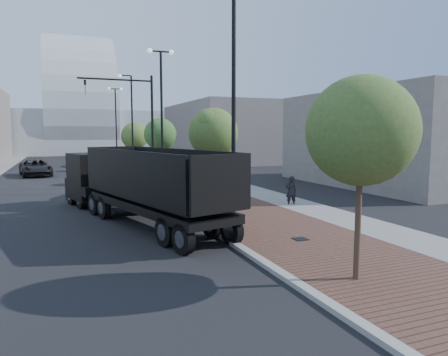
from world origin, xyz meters
name	(u,v)px	position (x,y,z in m)	size (l,w,h in m)	color
sidewalk	(151,169)	(3.50, 40.00, 0.06)	(7.00, 140.00, 0.12)	#4C2D23
concrete_strip	(175,168)	(6.20, 40.00, 0.07)	(2.40, 140.00, 0.13)	slate
curb	(119,170)	(0.00, 40.00, 0.07)	(0.30, 140.00, 0.14)	gray
dump_truck	(120,186)	(-2.99, 15.60, 1.38)	(5.81, 13.47, 3.28)	black
white_sedan	(102,187)	(-3.35, 20.85, 0.74)	(1.56, 4.49, 1.48)	silver
dark_car_mid	(36,168)	(-7.85, 36.93, 0.75)	(2.49, 5.41, 1.50)	black
dark_car_far	(81,161)	(-3.49, 46.69, 0.67)	(1.87, 4.59, 1.33)	black
pedestrian	(291,191)	(5.89, 14.54, 0.82)	(0.60, 0.39, 1.64)	black
streetlight_1	(231,123)	(0.49, 10.00, 4.34)	(1.44, 0.56, 9.21)	black
streetlight_2	(162,119)	(0.60, 22.00, 4.82)	(1.72, 0.56, 9.28)	black
streetlight_3	(131,129)	(0.49, 34.00, 4.34)	(1.44, 0.56, 9.21)	black
streetlight_4	(116,126)	(0.60, 46.00, 4.82)	(1.72, 0.56, 9.28)	black
traffic_mast	(140,118)	(-0.30, 25.00, 4.98)	(5.09, 0.20, 8.00)	black
tree_0	(362,131)	(1.65, 4.02, 3.99)	(2.82, 2.82, 5.42)	#382619
tree_1	(214,133)	(1.65, 15.02, 3.94)	(2.54, 2.51, 5.21)	#382619
tree_2	(161,134)	(1.65, 27.02, 3.84)	(2.52, 2.49, 5.09)	#382619
tree_3	(135,136)	(1.65, 39.02, 3.61)	(2.82, 2.82, 5.03)	#382619
convention_center	(79,123)	(-2.00, 85.00, 6.00)	(50.00, 30.00, 50.00)	#A6ADB0
commercial_block_ne	(224,133)	(16.00, 50.00, 4.00)	(12.00, 22.00, 8.00)	#69625E
commercial_block_e	(393,139)	(18.00, 20.00, 3.50)	(10.00, 16.00, 7.00)	#615A57
utility_cover_1	(300,239)	(2.40, 8.00, 0.13)	(0.50, 0.50, 0.02)	black
utility_cover_2	(203,196)	(2.40, 19.00, 0.13)	(0.50, 0.50, 0.02)	black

